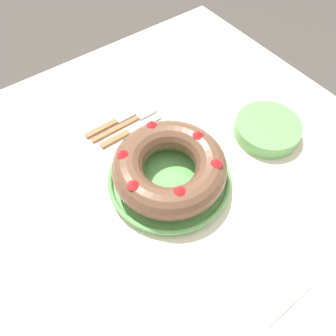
{
  "coord_description": "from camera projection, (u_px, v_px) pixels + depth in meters",
  "views": [
    {
      "loc": [
        0.34,
        -0.26,
        1.4
      ],
      "look_at": [
        -0.01,
        -0.0,
        0.79
      ],
      "focal_mm": 35.0,
      "sensor_mm": 36.0,
      "label": 1
    }
  ],
  "objects": [
    {
      "name": "ground_plane",
      "position": [
        170.0,
        273.0,
        1.4
      ],
      "size": [
        8.0,
        8.0,
        0.0
      ],
      "primitive_type": "plane",
      "color": "#4C4742"
    },
    {
      "name": "dining_table",
      "position": [
        170.0,
        201.0,
        0.87
      ],
      "size": [
        1.14,
        1.15,
        0.73
      ],
      "color": "beige",
      "rests_on": "ground_plane"
    },
    {
      "name": "serving_dish",
      "position": [
        168.0,
        179.0,
        0.79
      ],
      "size": [
        0.3,
        0.3,
        0.02
      ],
      "color": "#6BB760",
      "rests_on": "dining_table"
    },
    {
      "name": "bundt_cake",
      "position": [
        168.0,
        168.0,
        0.75
      ],
      "size": [
        0.26,
        0.26,
        0.09
      ],
      "color": "brown",
      "rests_on": "serving_dish"
    },
    {
      "name": "fork",
      "position": [
        130.0,
        122.0,
        0.9
      ],
      "size": [
        0.02,
        0.2,
        0.01
      ],
      "rotation": [
        0.0,
        0.0,
        -0.08
      ],
      "color": "#936038",
      "rests_on": "dining_table"
    },
    {
      "name": "serving_knife",
      "position": [
        115.0,
        122.0,
        0.9
      ],
      "size": [
        0.02,
        0.21,
        0.01
      ],
      "rotation": [
        0.0,
        0.0,
        0.07
      ],
      "color": "#936038",
      "rests_on": "dining_table"
    },
    {
      "name": "cake_knife",
      "position": [
        128.0,
        133.0,
        0.88
      ],
      "size": [
        0.02,
        0.19,
        0.01
      ],
      "rotation": [
        0.0,
        0.0,
        0.1
      ],
      "color": "#936038",
      "rests_on": "dining_table"
    },
    {
      "name": "side_bowl",
      "position": [
        267.0,
        129.0,
        0.87
      ],
      "size": [
        0.17,
        0.17,
        0.04
      ],
      "primitive_type": "cylinder",
      "color": "#6BB760",
      "rests_on": "dining_table"
    },
    {
      "name": "napkin",
      "position": [
        259.0,
        271.0,
        0.67
      ],
      "size": [
        0.17,
        0.12,
        0.0
      ],
      "primitive_type": "cube",
      "rotation": [
        0.0,
        0.0,
        0.01
      ],
      "color": "#B2D1B7",
      "rests_on": "dining_table"
    }
  ]
}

